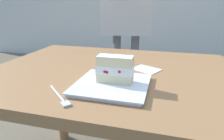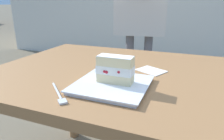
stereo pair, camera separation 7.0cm
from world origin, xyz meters
name	(u,v)px [view 2 (the right image)]	position (x,y,z in m)	size (l,w,h in m)	color
patio_table	(141,95)	(0.00, 0.00, 0.62)	(1.33, 0.84, 0.73)	olive
dessert_plate	(112,85)	(0.06, 0.19, 0.73)	(0.25, 0.25, 0.02)	white
cake_slice	(115,69)	(0.06, 0.18, 0.79)	(0.13, 0.06, 0.10)	beige
dessert_fork	(59,94)	(0.20, 0.31, 0.73)	(0.13, 0.13, 0.01)	silver
paper_napkin	(151,71)	(-0.03, -0.04, 0.73)	(0.14, 0.13, 0.00)	white
diner_person	(141,4)	(0.23, -0.85, 1.00)	(0.43, 0.55, 1.49)	slate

